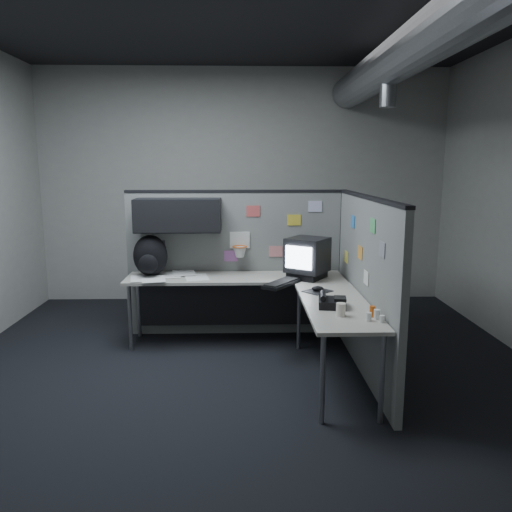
{
  "coord_description": "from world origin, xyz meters",
  "views": [
    {
      "loc": [
        -0.03,
        -4.2,
        1.9
      ],
      "look_at": [
        0.1,
        0.35,
        1.07
      ],
      "focal_mm": 35.0,
      "sensor_mm": 36.0,
      "label": 1
    }
  ],
  "objects_px": {
    "monitor": "(307,258)",
    "keyboard": "(281,283)",
    "phone": "(331,302)",
    "backpack": "(150,256)",
    "desk": "(259,294)"
  },
  "relations": [
    {
      "from": "monitor",
      "to": "keyboard",
      "type": "distance_m",
      "value": 0.47
    },
    {
      "from": "phone",
      "to": "backpack",
      "type": "distance_m",
      "value": 2.1
    },
    {
      "from": "phone",
      "to": "backpack",
      "type": "xyz_separation_m",
      "value": [
        -1.72,
        1.21,
        0.17
      ]
    },
    {
      "from": "desk",
      "to": "keyboard",
      "type": "height_order",
      "value": "keyboard"
    },
    {
      "from": "phone",
      "to": "backpack",
      "type": "height_order",
      "value": "backpack"
    },
    {
      "from": "desk",
      "to": "phone",
      "type": "bearing_deg",
      "value": -57.3
    },
    {
      "from": "monitor",
      "to": "keyboard",
      "type": "relative_size",
      "value": 1.05
    },
    {
      "from": "monitor",
      "to": "phone",
      "type": "distance_m",
      "value": 1.09
    },
    {
      "from": "desk",
      "to": "keyboard",
      "type": "distance_m",
      "value": 0.28
    },
    {
      "from": "monitor",
      "to": "backpack",
      "type": "relative_size",
      "value": 1.17
    },
    {
      "from": "desk",
      "to": "phone",
      "type": "distance_m",
      "value": 1.07
    },
    {
      "from": "keyboard",
      "to": "phone",
      "type": "height_order",
      "value": "phone"
    },
    {
      "from": "desk",
      "to": "phone",
      "type": "relative_size",
      "value": 8.5
    },
    {
      "from": "phone",
      "to": "desk",
      "type": "bearing_deg",
      "value": 140.99
    },
    {
      "from": "desk",
      "to": "phone",
      "type": "xyz_separation_m",
      "value": [
        0.57,
        -0.89,
        0.16
      ]
    }
  ]
}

